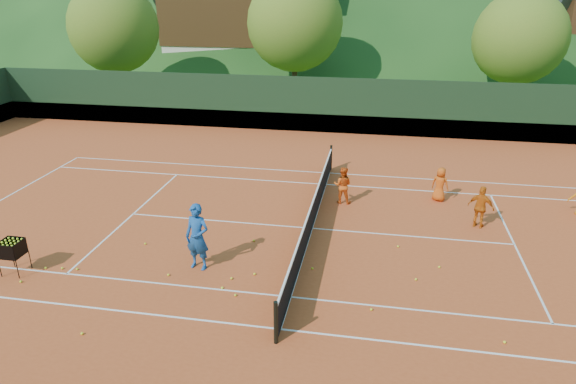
% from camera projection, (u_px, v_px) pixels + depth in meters
% --- Properties ---
extents(ground, '(400.00, 400.00, 0.00)m').
position_uv_depth(ground, '(312.00, 229.00, 17.12)').
color(ground, '#30551A').
rests_on(ground, ground).
extents(clay_court, '(40.00, 24.00, 0.02)m').
position_uv_depth(clay_court, '(312.00, 229.00, 17.12)').
color(clay_court, '#B4441D').
rests_on(clay_court, ground).
extents(coach, '(0.79, 0.60, 1.96)m').
position_uv_depth(coach, '(197.00, 237.00, 14.38)').
color(coach, '#174D96').
rests_on(coach, clay_court).
extents(student_a, '(0.71, 0.57, 1.39)m').
position_uv_depth(student_a, '(343.00, 185.00, 18.88)').
color(student_a, '#E85614').
rests_on(student_a, clay_court).
extents(student_b, '(0.92, 0.67, 1.45)m').
position_uv_depth(student_b, '(481.00, 207.00, 16.94)').
color(student_b, '#D36312').
rests_on(student_b, clay_court).
extents(student_c, '(0.75, 0.63, 1.30)m').
position_uv_depth(student_c, '(440.00, 184.00, 19.08)').
color(student_c, '#CE5012').
rests_on(student_c, clay_court).
extents(tennis_ball_1, '(0.07, 0.07, 0.07)m').
position_uv_depth(tennis_ball_1, '(416.00, 279.00, 14.09)').
color(tennis_ball_1, yellow).
rests_on(tennis_ball_1, clay_court).
extents(tennis_ball_4, '(0.07, 0.07, 0.07)m').
position_uv_depth(tennis_ball_4, '(312.00, 268.00, 14.64)').
color(tennis_ball_4, yellow).
rests_on(tennis_ball_4, clay_court).
extents(tennis_ball_5, '(0.07, 0.07, 0.07)m').
position_uv_depth(tennis_ball_5, '(235.00, 295.00, 13.38)').
color(tennis_ball_5, yellow).
rests_on(tennis_ball_5, clay_court).
extents(tennis_ball_6, '(0.07, 0.07, 0.07)m').
position_uv_depth(tennis_ball_6, '(222.00, 288.00, 13.70)').
color(tennis_ball_6, yellow).
rests_on(tennis_ball_6, clay_court).
extents(tennis_ball_7, '(0.07, 0.07, 0.07)m').
position_uv_depth(tennis_ball_7, '(77.00, 269.00, 14.60)').
color(tennis_ball_7, yellow).
rests_on(tennis_ball_7, clay_court).
extents(tennis_ball_9, '(0.07, 0.07, 0.07)m').
position_uv_depth(tennis_ball_9, '(46.00, 268.00, 14.66)').
color(tennis_ball_9, yellow).
rests_on(tennis_ball_9, clay_court).
extents(tennis_ball_12, '(0.07, 0.07, 0.07)m').
position_uv_depth(tennis_ball_12, '(254.00, 241.00, 16.23)').
color(tennis_ball_12, yellow).
rests_on(tennis_ball_12, clay_court).
extents(tennis_ball_13, '(0.07, 0.07, 0.07)m').
position_uv_depth(tennis_ball_13, '(232.00, 278.00, 14.14)').
color(tennis_ball_13, yellow).
rests_on(tennis_ball_13, clay_court).
extents(tennis_ball_16, '(0.07, 0.07, 0.07)m').
position_uv_depth(tennis_ball_16, '(439.00, 267.00, 14.71)').
color(tennis_ball_16, yellow).
rests_on(tennis_ball_16, clay_court).
extents(tennis_ball_17, '(0.07, 0.07, 0.07)m').
position_uv_depth(tennis_ball_17, '(505.00, 342.00, 11.62)').
color(tennis_ball_17, yellow).
rests_on(tennis_ball_17, clay_court).
extents(tennis_ball_18, '(0.07, 0.07, 0.07)m').
position_uv_depth(tennis_ball_18, '(145.00, 244.00, 16.03)').
color(tennis_ball_18, yellow).
rests_on(tennis_ball_18, clay_court).
extents(tennis_ball_19, '(0.07, 0.07, 0.07)m').
position_uv_depth(tennis_ball_19, '(168.00, 275.00, 14.31)').
color(tennis_ball_19, yellow).
rests_on(tennis_ball_19, clay_court).
extents(tennis_ball_22, '(0.07, 0.07, 0.07)m').
position_uv_depth(tennis_ball_22, '(398.00, 246.00, 15.86)').
color(tennis_ball_22, yellow).
rests_on(tennis_ball_22, clay_court).
extents(tennis_ball_24, '(0.07, 0.07, 0.07)m').
position_uv_depth(tennis_ball_24, '(62.00, 268.00, 14.65)').
color(tennis_ball_24, yellow).
rests_on(tennis_ball_24, clay_court).
extents(tennis_ball_25, '(0.07, 0.07, 0.07)m').
position_uv_depth(tennis_ball_25, '(21.00, 282.00, 13.99)').
color(tennis_ball_25, yellow).
rests_on(tennis_ball_25, clay_court).
extents(tennis_ball_26, '(0.07, 0.07, 0.07)m').
position_uv_depth(tennis_ball_26, '(255.00, 274.00, 14.36)').
color(tennis_ball_26, yellow).
rests_on(tennis_ball_26, clay_court).
extents(tennis_ball_27, '(0.07, 0.07, 0.07)m').
position_uv_depth(tennis_ball_27, '(82.00, 334.00, 11.91)').
color(tennis_ball_27, yellow).
rests_on(tennis_ball_27, clay_court).
extents(tennis_ball_28, '(0.07, 0.07, 0.07)m').
position_uv_depth(tennis_ball_28, '(371.00, 309.00, 12.79)').
color(tennis_ball_28, yellow).
rests_on(tennis_ball_28, clay_court).
extents(court_lines, '(23.83, 11.03, 0.00)m').
position_uv_depth(court_lines, '(312.00, 228.00, 17.11)').
color(court_lines, white).
rests_on(court_lines, clay_court).
extents(tennis_net, '(0.10, 12.07, 1.10)m').
position_uv_depth(tennis_net, '(312.00, 215.00, 16.92)').
color(tennis_net, black).
rests_on(tennis_net, clay_court).
extents(perimeter_fence, '(40.40, 24.24, 3.00)m').
position_uv_depth(perimeter_fence, '(313.00, 194.00, 16.64)').
color(perimeter_fence, black).
rests_on(perimeter_fence, clay_court).
extents(ball_hopper, '(0.57, 0.57, 1.00)m').
position_uv_depth(ball_hopper, '(12.00, 249.00, 14.22)').
color(ball_hopper, black).
rests_on(ball_hopper, clay_court).
extents(chalet_left, '(13.80, 9.93, 12.92)m').
position_uv_depth(chalet_left, '(245.00, 8.00, 44.00)').
color(chalet_left, beige).
rests_on(chalet_left, ground).
extents(chalet_mid, '(12.65, 8.82, 11.45)m').
position_uv_depth(chalet_mid, '(433.00, 16.00, 45.23)').
color(chalet_mid, beige).
rests_on(chalet_mid, ground).
extents(tree_a, '(6.00, 6.00, 7.88)m').
position_uv_depth(tree_a, '(113.00, 28.00, 34.35)').
color(tree_a, '#3C2518').
rests_on(tree_a, ground).
extents(tree_b, '(6.40, 6.40, 8.40)m').
position_uv_depth(tree_b, '(295.00, 23.00, 34.06)').
color(tree_b, '#422B1A').
rests_on(tree_b, ground).
extents(tree_c, '(5.60, 5.60, 7.35)m').
position_uv_depth(tree_c, '(520.00, 38.00, 31.06)').
color(tree_c, '#3C2818').
rests_on(tree_c, ground).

